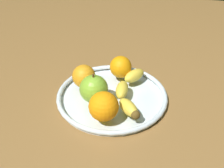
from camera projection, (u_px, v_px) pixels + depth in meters
ground_plane at (112, 105)px, 79.44cm from camera, size 161.88×161.88×4.00cm
fruit_bowl at (112, 96)px, 77.75cm from camera, size 28.57×28.57×1.80cm
banana at (129, 91)px, 75.44cm from camera, size 20.94×7.82×3.13cm
apple at (94, 89)px, 72.90cm from camera, size 7.04×7.04×7.84cm
orange_back_left at (121, 67)px, 82.08cm from camera, size 6.02×6.02×6.02cm
orange_center at (105, 107)px, 67.57cm from camera, size 6.91×6.91×6.91cm
orange_back_right at (84, 76)px, 78.25cm from camera, size 6.12×6.12×6.12cm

